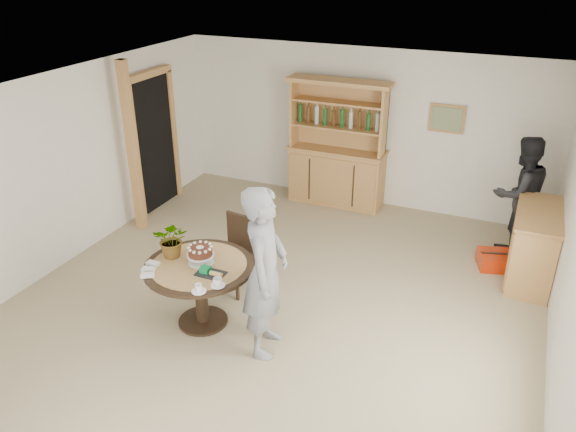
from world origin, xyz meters
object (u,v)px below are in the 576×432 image
Objects in this scene: hutch at (337,163)px; dining_table at (200,277)px; sideboard at (534,245)px; dining_chair at (237,248)px; teen_boy at (265,272)px; red_suitcase at (502,261)px; adult_person at (520,194)px.

hutch reaches higher than dining_table.
hutch is 3.74m from dining_table.
dining_chair is (-3.33, -1.65, 0.06)m from sideboard.
teen_boy is at bearing -6.71° from dining_table.
dining_table is 1.74× the size of red_suitcase.
sideboard is at bearing 71.37° from adult_person.
hutch is 2.82m from adult_person.
dining_table is at bearing 71.87° from teen_boy.
hutch is 2.98m from red_suitcase.
teen_boy reaches higher than adult_person.
adult_person is at bearing -9.43° from hutch.
dining_table is at bearing -82.87° from dining_chair.
teen_boy is at bearing -133.95° from sideboard.
dining_table is 1.27× the size of dining_chair.
teen_boy reaches higher than sideboard.
hutch reaches higher than dining_chair.
adult_person is (2.23, 3.36, -0.11)m from teen_boy.
hutch is at bearing -3.22° from teen_boy.
dining_chair is at bearing -165.79° from red_suitcase.
hutch is 1.62× the size of sideboard.
dining_table is 0.83m from dining_chair.
dining_chair is (-0.29, -2.89, -0.15)m from hutch.
dining_chair is 3.92m from adult_person.
sideboard is 0.89m from adult_person.
adult_person is (-0.26, 0.78, 0.34)m from sideboard.
red_suitcase is at bearing -49.88° from teen_boy.
hutch is at bearing 141.18° from red_suitcase.
adult_person is at bearing 46.32° from dining_chair.
sideboard is at bearing 34.31° from dining_chair.
red_suitcase is at bearing -22.20° from hutch.
teen_boy is at bearing -81.80° from hutch.
hutch reaches higher than red_suitcase.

